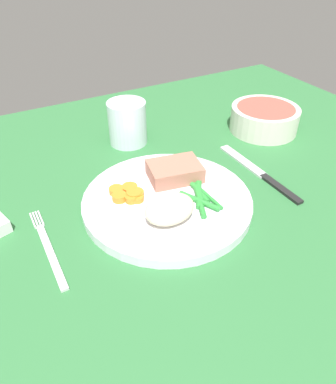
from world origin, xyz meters
The scene contains 10 objects.
dining_table centered at (0.00, 0.00, 1.00)cm, with size 120.00×90.00×2.00cm.
dinner_plate centered at (0.15, -2.43, 2.80)cm, with size 26.25×26.25×1.60cm, color white.
meat_portion centered at (3.69, 1.71, 4.91)cm, with size 8.43×6.17×2.61cm, color #A86B56.
mashed_potatoes centered at (-2.21, -7.15, 5.57)cm, with size 7.35×5.33×3.94cm, color beige.
carrot_slices centered at (-5.03, 0.70, 4.11)cm, with size 4.88×5.56×1.19cm.
green_beans centered at (4.46, -4.78, 4.00)cm, with size 5.35×9.48×0.87cm.
fork centered at (-18.74, -2.68, 2.20)cm, with size 1.44×16.60×0.40cm.
knife centered at (18.55, -2.71, 2.20)cm, with size 1.70×20.50×0.64cm.
water_glass centered at (3.11, 19.30, 5.60)cm, with size 7.50×7.50×8.46cm.
salad_bowl centered at (30.33, 10.26, 4.88)cm, with size 14.07×14.07×5.11cm.
Camera 1 is at (-21.36, -41.22, 37.80)cm, focal length 33.85 mm.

